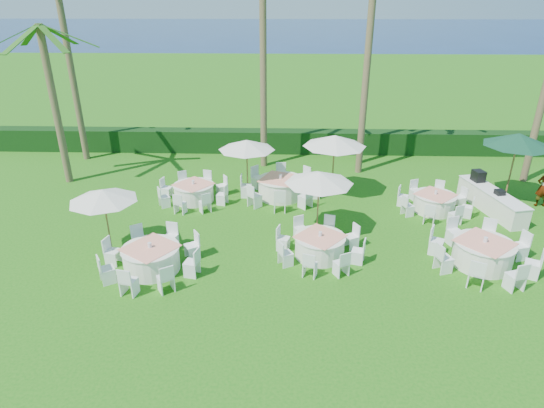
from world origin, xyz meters
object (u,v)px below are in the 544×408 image
Objects in this scene: umbrella_b at (319,178)px; banquet_table_e at (280,187)px; umbrella_green at (518,140)px; staff_person at (544,187)px; banquet_table_b at (320,245)px; umbrella_c at (247,145)px; banquet_table_a at (151,258)px; banquet_table_f at (434,202)px; umbrella_a at (103,195)px; umbrella_d at (335,141)px; banquet_table_c at (483,253)px; banquet_table_d at (194,192)px; buffet_table at (491,200)px.

banquet_table_e is at bearing 112.79° from umbrella_b.
umbrella_green is 2.24m from staff_person.
banquet_table_b is 1.20× the size of umbrella_c.
umbrella_b reaches higher than banquet_table_a.
umbrella_a reaches higher than banquet_table_f.
banquet_table_a reaches higher than banquet_table_b.
umbrella_d is 0.92× the size of umbrella_green.
staff_person is at bearing 24.71° from banquet_table_b.
banquet_table_c is 6.31m from umbrella_green.
banquet_table_c is at bearing -1.85° from umbrella_a.
umbrella_green is (8.08, 4.75, 2.27)m from banquet_table_b.
banquet_table_d is at bearing -172.10° from banquet_table_e.
banquet_table_d is at bearing 65.37° from umbrella_a.
banquet_table_e reaches higher than banquet_table_c.
banquet_table_d is 5.03m from umbrella_a.
umbrella_a is at bearing -162.91° from banquet_table_f.
banquet_table_f is 1.68× the size of staff_person.
banquet_table_e is 1.15× the size of umbrella_green.
umbrella_c is 1.45× the size of staff_person.
staff_person is at bearing 12.18° from buffet_table.
banquet_table_b is at bearing -0.21° from umbrella_a.
buffet_table is at bearing 17.57° from umbrella_b.
banquet_table_c is 1.21× the size of umbrella_d.
banquet_table_c is at bearing -119.87° from umbrella_green.
umbrella_b is (-5.14, 1.92, 1.74)m from banquet_table_c.
banquet_table_b is 0.86× the size of banquet_table_e.
banquet_table_f is 7.94m from umbrella_c.
umbrella_d is at bearing 44.61° from banquet_table_a.
banquet_table_b is 8.01m from buffet_table.
banquet_table_a is 7.03m from banquet_table_e.
umbrella_c is at bearing 50.81° from umbrella_a.
umbrella_b is at bearing -158.43° from umbrella_green.
banquet_table_a is 1.08× the size of banquet_table_b.
banquet_table_a is at bearing -112.25° from umbrella_c.
banquet_table_e is at bearing 179.48° from umbrella_green.
banquet_table_f is 4.16m from umbrella_green.
banquet_table_f is at bearing 37.24° from banquet_table_b.
banquet_table_c is 1.10× the size of banquet_table_d.
umbrella_green is (7.24, -0.32, 0.22)m from umbrella_d.
umbrella_b is (-4.78, -2.08, 1.79)m from banquet_table_f.
umbrella_a is (-1.66, 1.02, 1.66)m from banquet_table_a.
umbrella_d is (0.84, 5.07, 2.06)m from banquet_table_b.
umbrella_c reaches higher than banquet_table_d.
banquet_table_f is 4.57m from staff_person.
banquet_table_e is 2.02× the size of staff_person.
banquet_table_c is at bearing -24.89° from banquet_table_d.
staff_person is at bearing -5.37° from umbrella_d.
umbrella_c is 10.89m from umbrella_green.
umbrella_b reaches higher than banquet_table_f.
buffet_table is (2.27, 0.15, 0.08)m from banquet_table_f.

